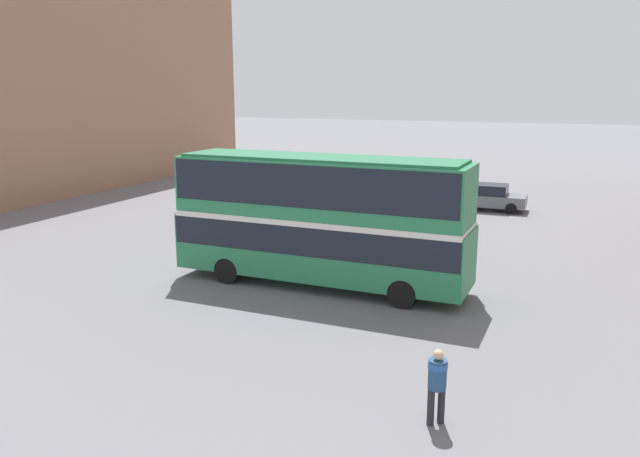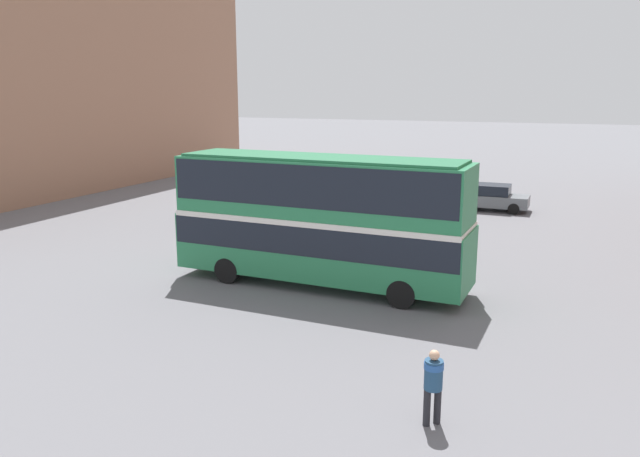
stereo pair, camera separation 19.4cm
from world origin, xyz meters
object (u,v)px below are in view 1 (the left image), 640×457
object	(u,v)px
pedestrian_foreground	(437,379)
parked_car_kerb_near	(233,206)
parked_car_kerb_far	(491,197)
double_decker_bus	(320,213)

from	to	relation	value
pedestrian_foreground	parked_car_kerb_near	world-z (taller)	pedestrian_foreground
parked_car_kerb_near	parked_car_kerb_far	size ratio (longest dim) A/B	1.12
double_decker_bus	parked_car_kerb_near	size ratio (longest dim) A/B	2.46
double_decker_bus	parked_car_kerb_near	world-z (taller)	double_decker_bus
parked_car_kerb_near	parked_car_kerb_far	xyz separation A→B (m)	(12.43, 8.60, -0.06)
double_decker_bus	parked_car_kerb_far	bearing A→B (deg)	78.80
pedestrian_foreground	parked_car_kerb_far	bearing A→B (deg)	-38.01
double_decker_bus	parked_car_kerb_far	distance (m)	17.72
pedestrian_foreground	parked_car_kerb_far	distance (m)	25.30
parked_car_kerb_near	parked_car_kerb_far	distance (m)	15.11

